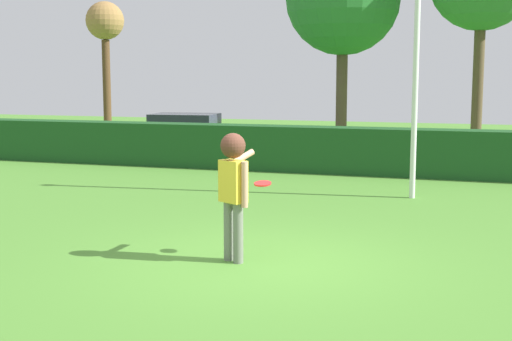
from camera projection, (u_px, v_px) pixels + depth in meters
ground_plane at (260, 264)px, 9.67m from camera, size 60.00×60.00×0.00m
person at (234, 180)px, 9.65m from camera, size 0.51×0.84×1.79m
frisbee at (263, 184)px, 9.95m from camera, size 0.25×0.25×0.06m
lamppost at (417, 30)px, 14.40m from camera, size 0.24×0.24×6.34m
hedge_row at (370, 151)px, 18.34m from camera, size 25.27×0.90×1.21m
parked_car_blue at (185, 130)px, 24.33m from camera, size 4.35×2.14×1.25m
bare_elm_tree at (105, 27)px, 31.30m from camera, size 1.69×1.69×5.82m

